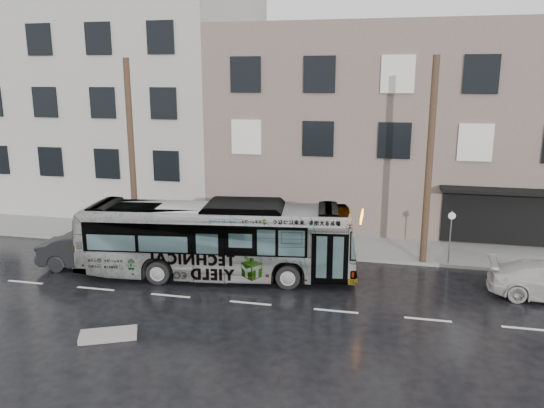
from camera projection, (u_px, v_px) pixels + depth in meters
The scene contains 10 objects.
ground at pixel (266, 279), 22.18m from camera, with size 120.00×120.00×0.00m, color black.
sidewalk at pixel (288, 243), 26.82m from camera, with size 90.00×3.60×0.15m, color gray.
building_taupe at pixel (394, 125), 31.92m from camera, with size 20.00×12.00×11.00m, color #78675C.
building_grey at pixel (65, 82), 37.66m from camera, with size 26.00×15.00×16.00m, color #A7A59E.
utility_pole_front at pixel (429, 163), 22.87m from camera, with size 0.30×0.30×9.00m, color #4F3927.
utility_pole_rear at pixel (132, 153), 25.84m from camera, with size 0.30×0.30×9.00m, color #4F3927.
sign_post at pixel (450, 237), 23.39m from camera, with size 0.06×0.06×2.40m, color slate.
bus at pixel (217, 239), 22.22m from camera, with size 2.71×11.58×3.23m, color #B2B2B2.
dark_sedan at pixel (95, 251), 23.35m from camera, with size 1.67×4.78×1.57m, color black.
slush_pile at pixel (108, 335), 17.15m from camera, with size 1.80×0.80×0.18m, color #A6A59D.
Camera 1 is at (4.81, -20.30, 8.16)m, focal length 35.00 mm.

